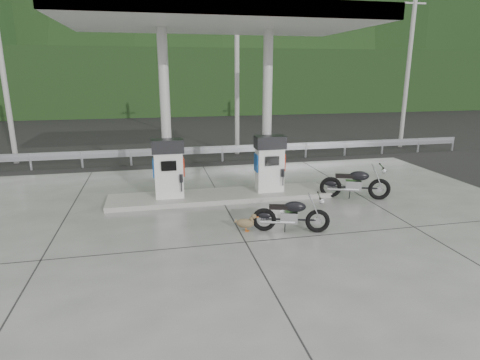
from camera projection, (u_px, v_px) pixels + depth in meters
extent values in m
plane|color=black|center=(237.00, 227.00, 10.43)|extent=(160.00, 160.00, 0.00)
cube|color=slate|center=(237.00, 227.00, 10.43)|extent=(18.00, 14.00, 0.02)
cube|color=gray|center=(221.00, 196.00, 12.76)|extent=(7.00, 1.40, 0.15)
cylinder|color=silver|center=(166.00, 114.00, 12.14)|extent=(0.30, 0.30, 5.00)
cylinder|color=silver|center=(267.00, 112.00, 12.80)|extent=(0.30, 0.30, 5.00)
cube|color=white|center=(219.00, 19.00, 11.39)|extent=(8.50, 5.00, 0.40)
cube|color=black|center=(193.00, 148.00, 21.28)|extent=(60.00, 7.00, 0.01)
cylinder|color=#9A9994|center=(3.00, 70.00, 16.71)|extent=(0.22, 0.22, 8.00)
cylinder|color=#9A9994|center=(237.00, 70.00, 18.76)|extent=(0.22, 0.22, 8.00)
cylinder|color=#9A9994|center=(408.00, 70.00, 20.60)|extent=(0.22, 0.22, 8.00)
cube|color=black|center=(172.00, 82.00, 37.95)|extent=(80.00, 6.00, 6.00)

